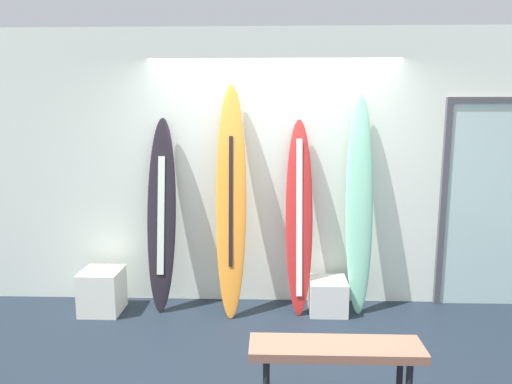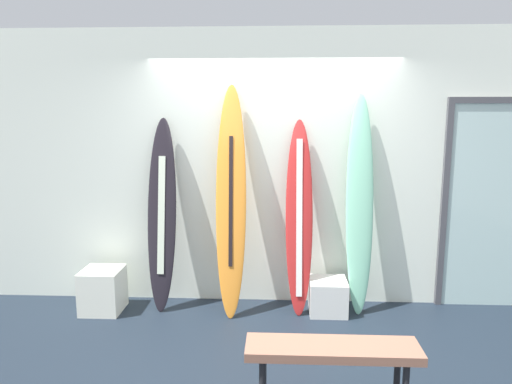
{
  "view_description": "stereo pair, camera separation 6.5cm",
  "coord_description": "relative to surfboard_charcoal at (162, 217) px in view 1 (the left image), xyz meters",
  "views": [
    {
      "loc": [
        -0.03,
        -3.53,
        1.98
      ],
      "look_at": [
        -0.17,
        0.95,
        1.21
      ],
      "focal_mm": 32.83,
      "sensor_mm": 36.0,
      "label": 1
    },
    {
      "loc": [
        0.04,
        -3.53,
        1.98
      ],
      "look_at": [
        -0.17,
        0.95,
        1.21
      ],
      "focal_mm": 32.83,
      "sensor_mm": 36.0,
      "label": 2
    }
  ],
  "objects": [
    {
      "name": "surfboard_seafoam",
      "position": [
        1.96,
        0.01,
        0.12
      ],
      "size": [
        0.27,
        0.34,
        2.16
      ],
      "color": "#84D1AC",
      "rests_on": "ground"
    },
    {
      "name": "wall_back",
      "position": [
        1.11,
        0.32,
        0.45
      ],
      "size": [
        7.2,
        0.2,
        2.8
      ],
      "primitive_type": "cube",
      "color": "white",
      "rests_on": "ground"
    },
    {
      "name": "surfboard_sunset",
      "position": [
        0.7,
        -0.06,
        0.18
      ],
      "size": [
        0.31,
        0.48,
        2.25
      ],
      "color": "orange",
      "rests_on": "ground"
    },
    {
      "name": "surfboard_charcoal",
      "position": [
        0.0,
        0.0,
        0.0
      ],
      "size": [
        0.31,
        0.37,
        1.93
      ],
      "color": "black",
      "rests_on": "ground"
    },
    {
      "name": "display_block_left",
      "position": [
        -0.59,
        -0.14,
        -0.73
      ],
      "size": [
        0.39,
        0.39,
        0.43
      ],
      "color": "white",
      "rests_on": "ground"
    },
    {
      "name": "glass_door",
      "position": [
        3.37,
        0.2,
        0.15
      ],
      "size": [
        1.14,
        0.06,
        2.12
      ],
      "color": "silver",
      "rests_on": "ground"
    },
    {
      "name": "surfboard_crimson",
      "position": [
        1.37,
        -0.01,
        -0.01
      ],
      "size": [
        0.27,
        0.39,
        1.91
      ],
      "color": "#B42524",
      "rests_on": "ground"
    },
    {
      "name": "bench",
      "position": [
        1.52,
        -1.65,
        -0.53
      ],
      "size": [
        1.14,
        0.3,
        0.48
      ],
      "color": "#8B5D49",
      "rests_on": "ground"
    },
    {
      "name": "ground",
      "position": [
        1.11,
        -0.98,
        -0.97
      ],
      "size": [
        8.0,
        8.0,
        0.04
      ],
      "primitive_type": "cube",
      "color": "#19222D"
    },
    {
      "name": "display_block_center",
      "position": [
        1.66,
        -0.07,
        -0.78
      ],
      "size": [
        0.37,
        0.37,
        0.33
      ],
      "color": "silver",
      "rests_on": "ground"
    }
  ]
}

